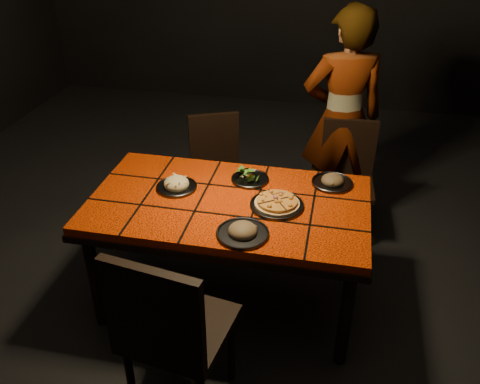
% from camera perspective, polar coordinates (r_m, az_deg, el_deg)
% --- Properties ---
extents(room_shell, '(6.04, 7.04, 3.08)m').
position_cam_1_polar(room_shell, '(2.60, -1.48, 13.15)').
color(room_shell, black).
rests_on(room_shell, ground).
extents(dining_table, '(1.62, 0.92, 0.75)m').
position_cam_1_polar(dining_table, '(2.96, -1.26, -2.23)').
color(dining_table, '#F53C07').
rests_on(dining_table, ground).
extents(chair_near, '(0.53, 0.53, 1.03)m').
position_cam_1_polar(chair_near, '(2.40, -7.95, -14.92)').
color(chair_near, black).
rests_on(chair_near, ground).
extents(chair_far_left, '(0.50, 0.50, 0.85)m').
position_cam_1_polar(chair_far_left, '(3.88, -2.64, 3.30)').
color(chair_far_left, black).
rests_on(chair_far_left, ground).
extents(chair_far_right, '(0.41, 0.41, 0.87)m').
position_cam_1_polar(chair_far_right, '(3.81, 11.88, 2.23)').
color(chair_far_right, black).
rests_on(chair_far_right, ground).
extents(diner, '(0.69, 0.55, 1.65)m').
position_cam_1_polar(diner, '(3.84, 11.38, 8.03)').
color(diner, brown).
rests_on(diner, ground).
extents(plate_pizza, '(0.35, 0.35, 0.04)m').
position_cam_1_polar(plate_pizza, '(2.87, 4.17, -1.32)').
color(plate_pizza, '#3E3E43').
rests_on(plate_pizza, dining_table).
extents(plate_pasta, '(0.24, 0.24, 0.08)m').
position_cam_1_polar(plate_pasta, '(3.05, -7.14, 0.78)').
color(plate_pasta, '#3E3E43').
rests_on(plate_pasta, dining_table).
extents(plate_salad, '(0.23, 0.23, 0.07)m').
position_cam_1_polar(plate_salad, '(3.10, 1.14, 1.72)').
color(plate_salad, '#3E3E43').
rests_on(plate_salad, dining_table).
extents(plate_mushroom_a, '(0.28, 0.28, 0.09)m').
position_cam_1_polar(plate_mushroom_a, '(2.63, 0.30, -4.41)').
color(plate_mushroom_a, '#3E3E43').
rests_on(plate_mushroom_a, dining_table).
extents(plate_mushroom_b, '(0.25, 0.25, 0.08)m').
position_cam_1_polar(plate_mushroom_b, '(3.12, 10.33, 1.24)').
color(plate_mushroom_b, '#3E3E43').
rests_on(plate_mushroom_b, dining_table).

